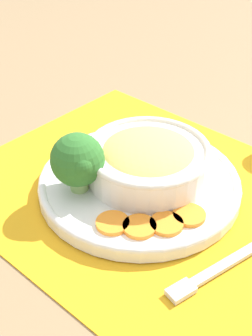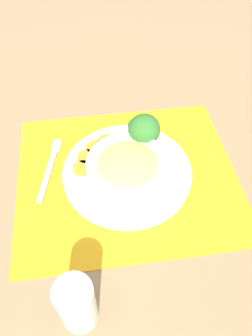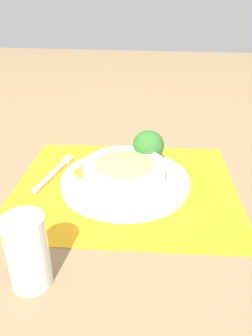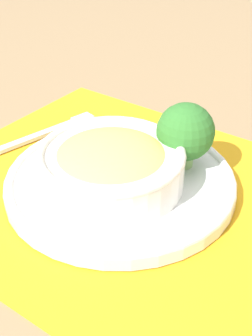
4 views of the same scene
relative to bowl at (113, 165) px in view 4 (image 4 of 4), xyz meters
The scene contains 10 objects.
ground_plane 0.05m from the bowl, 99.02° to the left, with size 4.00×4.00×0.00m, color #8C704C.
placemat 0.05m from the bowl, 99.02° to the left, with size 0.52×0.46×0.00m.
plate 0.04m from the bowl, 99.02° to the left, with size 0.29×0.29×0.02m.
bowl is the anchor object (origin of this frame).
broccoli_floret 0.10m from the bowl, 66.08° to the left, with size 0.07×0.07×0.09m.
carrot_slice_near 0.12m from the bowl, 112.66° to the left, with size 0.04×0.04×0.01m.
carrot_slice_middle 0.12m from the bowl, 129.85° to the left, with size 0.04×0.04×0.01m.
carrot_slice_far 0.11m from the bowl, 147.43° to the left, with size 0.04×0.04×0.01m.
carrot_slice_extra 0.11m from the bowl, 165.63° to the left, with size 0.04×0.04×0.01m.
fork 0.19m from the bowl, 161.05° to the left, with size 0.04×0.18×0.01m.
Camera 4 is at (0.31, -0.36, 0.36)m, focal length 50.00 mm.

